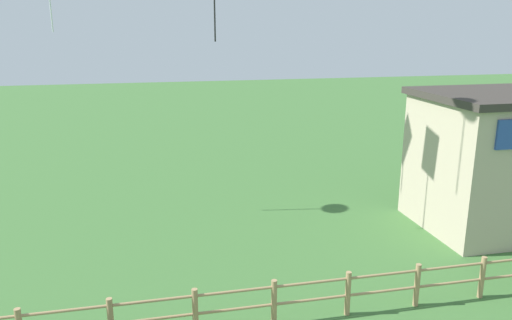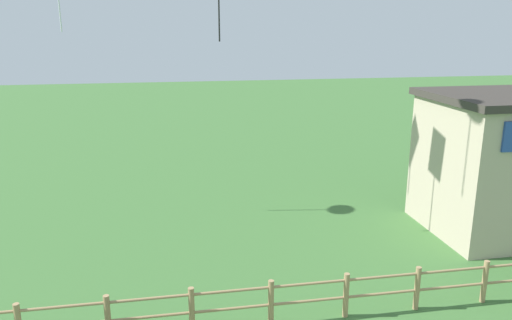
# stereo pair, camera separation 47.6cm
# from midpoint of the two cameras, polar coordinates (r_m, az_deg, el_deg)

# --- Properties ---
(wooden_fence) EXTENTS (15.25, 0.14, 1.17)m
(wooden_fence) POSITION_cam_midpoint_polar(r_m,az_deg,el_deg) (12.39, 2.87, -15.69)
(wooden_fence) COLOR #9E7F56
(wooden_fence) RESTS_ON ground_plane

